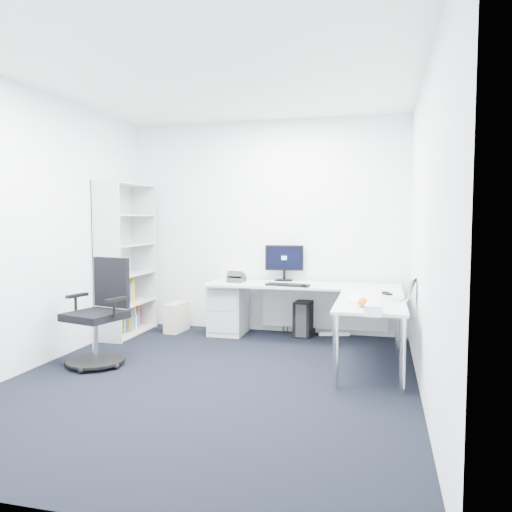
% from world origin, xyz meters
% --- Properties ---
extents(ground, '(4.20, 4.20, 0.00)m').
position_xyz_m(ground, '(0.00, 0.00, 0.00)').
color(ground, black).
extents(ceiling, '(4.20, 4.20, 0.00)m').
position_xyz_m(ceiling, '(0.00, 0.00, 2.70)').
color(ceiling, white).
extents(wall_back, '(3.60, 0.02, 2.70)m').
position_xyz_m(wall_back, '(0.00, 2.10, 1.35)').
color(wall_back, white).
rests_on(wall_back, ground).
extents(wall_front, '(3.60, 0.02, 2.70)m').
position_xyz_m(wall_front, '(0.00, -2.10, 1.35)').
color(wall_front, white).
rests_on(wall_front, ground).
extents(wall_left, '(0.02, 4.20, 2.70)m').
position_xyz_m(wall_left, '(-1.80, 0.00, 1.35)').
color(wall_left, white).
rests_on(wall_left, ground).
extents(wall_right, '(0.02, 4.20, 2.70)m').
position_xyz_m(wall_right, '(1.80, 0.00, 1.35)').
color(wall_right, white).
rests_on(wall_right, ground).
extents(l_desk, '(2.30, 1.29, 0.67)m').
position_xyz_m(l_desk, '(0.55, 1.40, 0.34)').
color(l_desk, silver).
rests_on(l_desk, ground).
extents(drawer_pedestal, '(0.42, 0.52, 0.64)m').
position_xyz_m(drawer_pedestal, '(-0.40, 1.81, 0.32)').
color(drawer_pedestal, silver).
rests_on(drawer_pedestal, ground).
extents(bookshelf, '(0.37, 0.95, 1.90)m').
position_xyz_m(bookshelf, '(-1.62, 1.45, 0.95)').
color(bookshelf, silver).
rests_on(bookshelf, ground).
extents(task_chair, '(0.72, 0.72, 1.06)m').
position_xyz_m(task_chair, '(-1.26, 0.15, 0.53)').
color(task_chair, black).
rests_on(task_chair, ground).
extents(black_pc_tower, '(0.24, 0.47, 0.44)m').
position_xyz_m(black_pc_tower, '(0.55, 1.96, 0.22)').
color(black_pc_tower, black).
rests_on(black_pc_tower, ground).
extents(beige_pc_tower, '(0.21, 0.41, 0.37)m').
position_xyz_m(beige_pc_tower, '(-1.08, 1.75, 0.19)').
color(beige_pc_tower, beige).
rests_on(beige_pc_tower, ground).
extents(power_strip, '(0.38, 0.15, 0.04)m').
position_xyz_m(power_strip, '(0.91, 2.02, 0.02)').
color(power_strip, white).
rests_on(power_strip, ground).
extents(monitor, '(0.49, 0.20, 0.46)m').
position_xyz_m(monitor, '(0.28, 1.99, 0.90)').
color(monitor, black).
rests_on(monitor, l_desk).
extents(black_keyboard, '(0.48, 0.22, 0.02)m').
position_xyz_m(black_keyboard, '(0.39, 1.53, 0.68)').
color(black_keyboard, black).
rests_on(black_keyboard, l_desk).
extents(mouse, '(0.09, 0.12, 0.03)m').
position_xyz_m(mouse, '(0.63, 1.46, 0.69)').
color(mouse, black).
rests_on(mouse, l_desk).
extents(desk_phone, '(0.22, 0.22, 0.13)m').
position_xyz_m(desk_phone, '(-0.27, 1.72, 0.74)').
color(desk_phone, '#2E2E30').
rests_on(desk_phone, l_desk).
extents(laptop, '(0.37, 0.37, 0.23)m').
position_xyz_m(laptop, '(1.56, 0.80, 0.78)').
color(laptop, silver).
rests_on(laptop, l_desk).
extents(white_keyboard, '(0.12, 0.41, 0.01)m').
position_xyz_m(white_keyboard, '(1.21, 0.72, 0.68)').
color(white_keyboard, white).
rests_on(white_keyboard, l_desk).
extents(headphones, '(0.15, 0.20, 0.05)m').
position_xyz_m(headphones, '(1.53, 1.09, 0.69)').
color(headphones, black).
rests_on(headphones, l_desk).
extents(orange_fruit, '(0.09, 0.09, 0.09)m').
position_xyz_m(orange_fruit, '(1.31, 0.29, 0.71)').
color(orange_fruit, orange).
rests_on(orange_fruit, l_desk).
extents(tissue_box, '(0.15, 0.26, 0.09)m').
position_xyz_m(tissue_box, '(1.42, -0.01, 0.71)').
color(tissue_box, white).
rests_on(tissue_box, l_desk).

